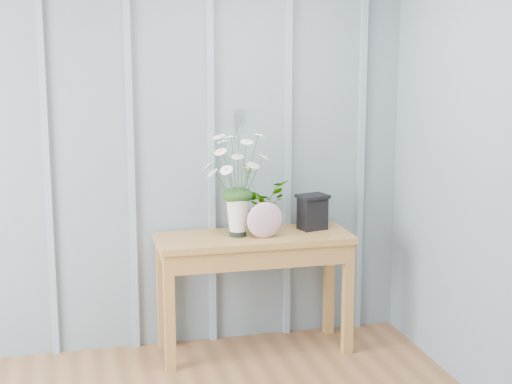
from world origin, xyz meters
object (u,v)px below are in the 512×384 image
object	(u,v)px
daisy_vase	(238,170)
carved_box	(312,212)
sideboard	(254,253)
felt_disc_vessel	(265,220)

from	to	relation	value
daisy_vase	carved_box	bearing A→B (deg)	6.52
sideboard	carved_box	world-z (taller)	carved_box
sideboard	daisy_vase	xyz separation A→B (m)	(-0.10, 0.00, 0.52)
daisy_vase	felt_disc_vessel	world-z (taller)	daisy_vase
sideboard	daisy_vase	distance (m)	0.53
felt_disc_vessel	carved_box	distance (m)	0.38
sideboard	carved_box	xyz separation A→B (m)	(0.39, 0.06, 0.23)
felt_disc_vessel	carved_box	bearing A→B (deg)	21.36
felt_disc_vessel	sideboard	bearing A→B (deg)	117.97
carved_box	daisy_vase	bearing A→B (deg)	-173.48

